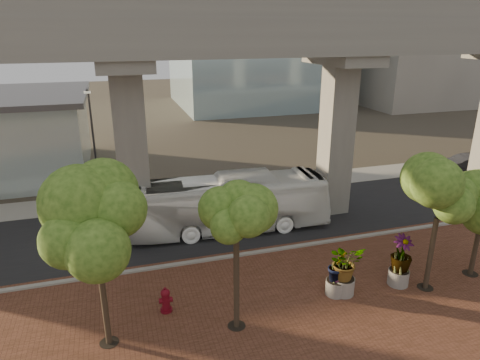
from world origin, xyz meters
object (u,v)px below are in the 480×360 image
object	(u,v)px
transit_bus	(227,204)
planter_front	(345,264)
parked_car	(476,165)
fire_hydrant	(166,300)

from	to	relation	value
transit_bus	planter_front	world-z (taller)	transit_bus
transit_bus	parked_car	bearing A→B (deg)	-75.99
fire_hydrant	transit_bus	bearing A→B (deg)	56.40
parked_car	fire_hydrant	world-z (taller)	parked_car
parked_car	transit_bus	bearing A→B (deg)	112.25
transit_bus	parked_car	size ratio (longest dim) A/B	2.55
fire_hydrant	planter_front	distance (m)	7.63
parked_car	planter_front	bearing A→B (deg)	133.77
transit_bus	fire_hydrant	xyz separation A→B (m)	(-4.35, -6.55, -1.02)
parked_car	fire_hydrant	distance (m)	28.01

